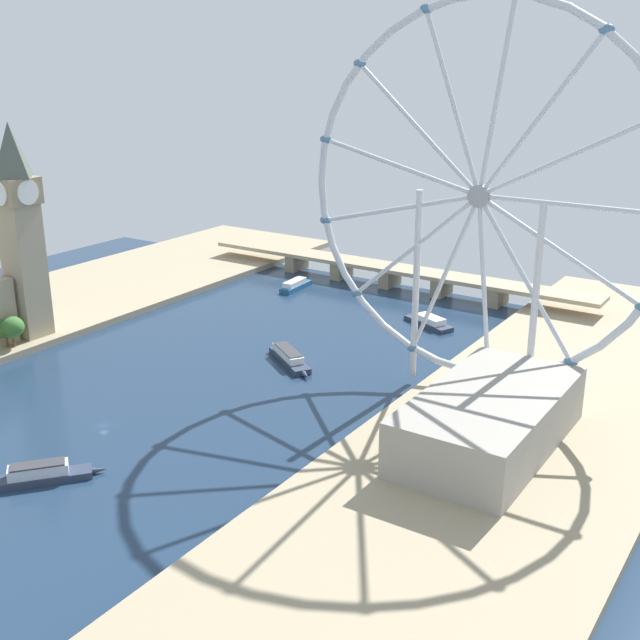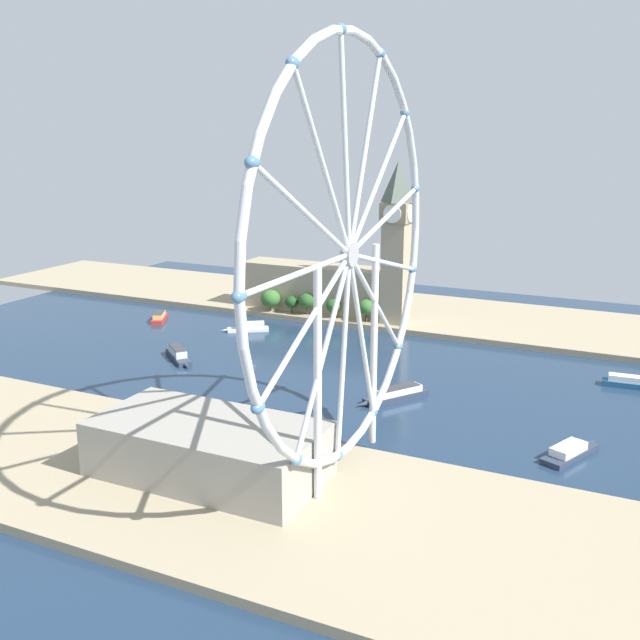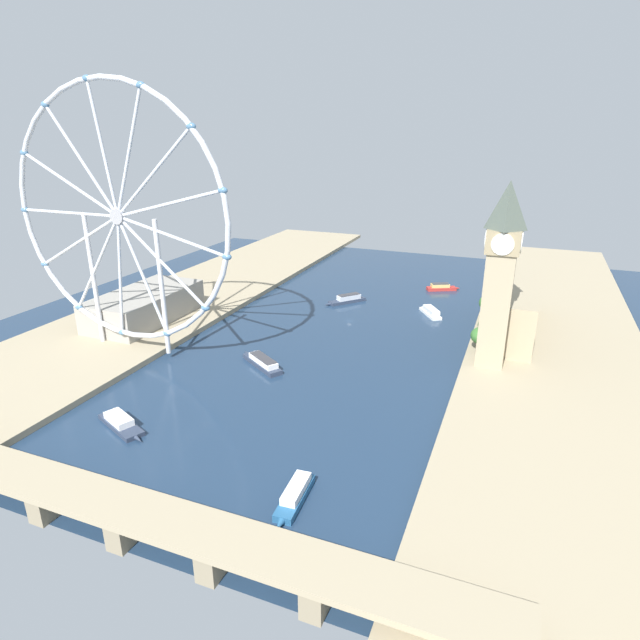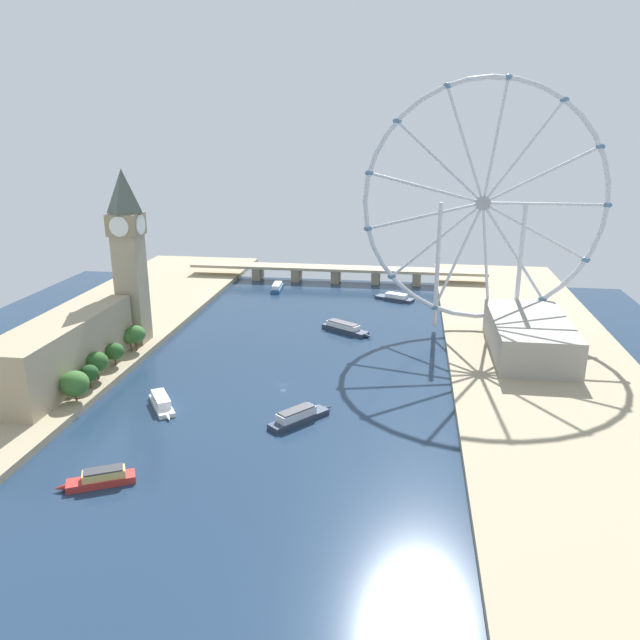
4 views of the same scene
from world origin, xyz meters
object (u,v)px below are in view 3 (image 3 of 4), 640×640
Objects in this scene: parliament_block at (515,308)px; tour_boat_2 at (442,287)px; ferris_wheel at (118,218)px; tour_boat_5 at (295,495)px; river_bridge at (129,514)px; clock_tower at (500,274)px; tour_boat_1 at (121,423)px; tour_boat_4 at (347,299)px; tour_boat_0 at (262,362)px; riverside_hall at (145,306)px; tour_boat_3 at (431,312)px.

parliament_block reaches higher than tour_boat_2.
ferris_wheel is 167.11m from tour_boat_5.
river_bridge reaches higher than tour_boat_5.
clock_tower is at bearing 155.08° from tour_boat_5.
tour_boat_2 reaches higher than tour_boat_5.
tour_boat_4 is at bearing 103.46° from tour_boat_1.
tour_boat_4 is at bearing -169.36° from tour_boat_5.
ferris_wheel is 100.93m from tour_boat_0.
riverside_hall is (23.17, -37.69, -60.42)m from ferris_wheel.
river_bridge is at bearing -124.99° from tour_boat_2.
tour_boat_1 is at bearing 40.10° from clock_tower.
ferris_wheel is at bearing 28.48° from parliament_block.
tour_boat_3 is at bearing -139.03° from ferris_wheel.
riverside_hall is 192.32m from tour_boat_5.
riverside_hall reaches higher than tour_boat_4.
tour_boat_4 reaches higher than tour_boat_3.
clock_tower reaches higher than tour_boat_0.
tour_boat_2 is (-157.65, -140.15, -9.59)m from riverside_hall.
ferris_wheel reaches higher than tour_boat_2.
river_bridge is 9.08× the size of tour_boat_3.
clock_tower reaches higher than tour_boat_4.
tour_boat_1 is (141.88, 165.45, -14.77)m from parliament_block.
riverside_hall is (211.22, 64.31, -4.83)m from parliament_block.
tour_boat_3 is 197.48m from tour_boat_5.
ferris_wheel reaches higher than tour_boat_3.
tour_boat_3 is at bearing -153.07° from riverside_hall.
ferris_wheel is 74.88m from riverside_hall.
parliament_block is at bearing -81.32° from tour_boat_2.
clock_tower is 187.30m from ferris_wheel.
parliament_block is 1.25× the size of riverside_hall.
parliament_block is 3.35× the size of tour_boat_4.
parliament_block is 0.41× the size of river_bridge.
tour_boat_0 is 104.75m from tour_boat_5.
riverside_hall is at bearing 16.85° from tour_boat_0.
tour_boat_2 is 1.00× the size of tour_boat_3.
tour_boat_0 is 1.28× the size of tour_boat_2.
tour_boat_3 is 0.91× the size of tour_boat_4.
tour_boat_4 is (109.53, -21.82, -14.28)m from parliament_block.
ferris_wheel reaches higher than clock_tower.
tour_boat_2 is at bearing -70.82° from clock_tower.
tour_boat_4 is (58.73, -4.65, 0.20)m from tour_boat_3.
riverside_hall is (202.55, 11.05, -37.47)m from clock_tower.
tour_boat_5 is (7.23, 197.35, 0.04)m from tour_boat_3.
tour_boat_1 is at bearing 103.77° from tour_boat_0.
tour_boat_2 reaches higher than tour_boat_1.
river_bridge is at bearing 127.84° from riverside_hall.
tour_boat_0 is at bearing 36.61° from tour_boat_4.
riverside_hall is at bearing -52.16° from river_bridge.
tour_boat_0 is (-95.38, 28.51, -9.50)m from riverside_hall.
tour_boat_0 reaches higher than tour_boat_3.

